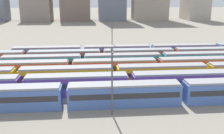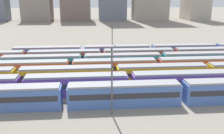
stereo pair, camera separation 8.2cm
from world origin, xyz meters
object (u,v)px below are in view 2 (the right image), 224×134
at_px(train_track_1, 130,83).
at_px(catenary_pole_1, 112,37).
at_px(train_track_3, 114,68).
at_px(train_track_6, 216,50).
at_px(train_track_5, 138,56).
at_px(catenary_pole_0, 112,78).
at_px(train_track_2, 115,75).
at_px(train_track_4, 123,61).

relative_size(train_track_1, catenary_pole_1, 7.30).
distance_m(train_track_3, train_track_6, 34.28).
bearing_deg(train_track_5, catenary_pole_1, 127.44).
bearing_deg(catenary_pole_0, train_track_6, 46.54).
relative_size(train_track_5, catenary_pole_1, 9.15).
distance_m(train_track_3, catenary_pole_0, 19.39).
xyz_separation_m(train_track_2, train_track_3, (0.42, 5.20, -0.00)).
relative_size(train_track_2, train_track_5, 0.80).
xyz_separation_m(train_track_4, train_track_6, (28.07, 10.40, 0.00)).
xyz_separation_m(train_track_1, train_track_6, (28.73, 26.00, 0.00)).
height_order(train_track_6, catenary_pole_0, catenary_pole_0).
xyz_separation_m(train_track_1, train_track_4, (0.67, 15.60, -0.00)).
relative_size(train_track_2, catenary_pole_0, 7.24).
distance_m(train_track_1, catenary_pole_0, 10.11).
bearing_deg(train_track_4, catenary_pole_1, 95.92).
height_order(train_track_3, train_track_5, same).
xyz_separation_m(train_track_1, catenary_pole_0, (-3.96, -8.49, 3.81)).
xyz_separation_m(train_track_6, catenary_pole_1, (-29.43, 2.82, 3.76)).
xyz_separation_m(catenary_pole_0, catenary_pole_1, (3.25, 37.31, -0.04)).
relative_size(train_track_5, catenary_pole_0, 9.07).
relative_size(train_track_3, train_track_5, 0.60).
bearing_deg(train_track_2, train_track_6, 33.91).
height_order(train_track_2, train_track_4, same).
distance_m(train_track_5, train_track_6, 23.87).
bearing_deg(train_track_2, train_track_1, -67.01).
height_order(catenary_pole_0, catenary_pole_1, catenary_pole_0).
distance_m(train_track_1, train_track_3, 10.55).
bearing_deg(train_track_1, train_track_3, 99.77).
relative_size(train_track_1, train_track_2, 1.00).
bearing_deg(train_track_1, train_track_2, 112.99).
bearing_deg(catenary_pole_1, train_track_1, -88.60).
distance_m(train_track_3, train_track_4, 5.75).
distance_m(train_track_2, train_track_3, 5.22).
bearing_deg(train_track_2, train_track_4, 74.56).
relative_size(train_track_2, train_track_3, 1.34).
height_order(train_track_3, train_track_4, same).
distance_m(train_track_5, catenary_pole_1, 10.78).
relative_size(train_track_4, catenary_pole_1, 5.46).
bearing_deg(train_track_1, catenary_pole_1, 91.40).
bearing_deg(train_track_3, train_track_6, 27.07).
xyz_separation_m(train_track_4, train_track_5, (4.77, 5.20, 0.00)).
relative_size(train_track_1, catenary_pole_0, 7.24).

